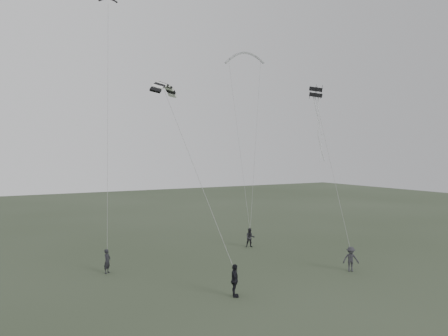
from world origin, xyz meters
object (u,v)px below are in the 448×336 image
flyer_left (107,261)px  kite_pale_large (245,53)px  flyer_far (351,259)px  kite_striped (164,84)px  kite_box (316,92)px  flyer_right (250,238)px  flyer_center (235,281)px

flyer_left → kite_pale_large: 23.04m
flyer_far → kite_striped: size_ratio=0.66×
kite_striped → kite_box: bearing=-40.4°
flyer_right → kite_pale_large: 17.35m
flyer_left → flyer_center: 10.01m
flyer_center → flyer_far: bearing=-60.4°
flyer_left → kite_striped: (2.58, -4.25, 11.78)m
flyer_center → kite_box: kite_box is taller
kite_pale_large → kite_box: size_ratio=5.01×
flyer_center → kite_striped: kite_striped is taller
kite_striped → flyer_center: bearing=-101.4°
flyer_right → flyer_center: 13.39m
flyer_left → flyer_right: 13.29m
flyer_left → kite_pale_large: size_ratio=0.44×
flyer_far → kite_pale_large: (-0.43, 13.37, 16.94)m
flyer_far → kite_box: 12.78m
flyer_right → kite_box: bearing=-48.5°
flyer_right → kite_box: (2.09, -6.08, 12.17)m
flyer_left → flyer_right: bearing=-36.3°
flyer_center → flyer_far: size_ratio=1.09×
kite_pale_large → kite_box: (0.62, -9.37, -4.79)m
kite_striped → flyer_left: bearing=79.4°
flyer_left → kite_box: 19.87m
flyer_left → kite_box: kite_box is taller
kite_box → flyer_center: bearing=-165.7°
flyer_center → kite_pale_large: bearing=-8.3°
flyer_center → flyer_far: (9.88, 0.68, -0.08)m
kite_striped → kite_box: kite_box is taller
kite_pale_large → flyer_left: bearing=-131.3°
kite_pale_large → kite_striped: (-12.01, -9.70, -5.19)m
flyer_center → flyer_far: flyer_center is taller
flyer_center → kite_box: (10.07, 4.67, 12.06)m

